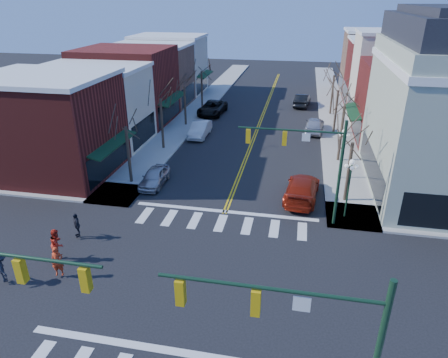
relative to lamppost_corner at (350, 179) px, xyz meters
The scene contains 34 objects.
ground 12.18m from the lamppost_corner, 133.97° to the right, with size 160.00×160.00×0.00m, color black.
sidewalk_left 20.69m from the lamppost_corner, 145.84° to the left, with size 3.50×70.00×0.15m, color #9E9B93.
sidewalk_right 11.87m from the lamppost_corner, 87.26° to the left, with size 3.50×70.00×0.15m, color #9E9B93.
bldg_left_brick_a 23.94m from the lamppost_corner, behind, with size 10.00×8.50×8.00m, color maroon.
bldg_left_stucco_a 26.14m from the lamppost_corner, 155.10° to the left, with size 10.00×7.00×7.50m, color beige.
bldg_left_brick_b 30.40m from the lamppost_corner, 141.28° to the left, with size 10.00×9.00×8.50m, color maroon.
bldg_left_tan 36.13m from the lamppost_corner, 131.01° to the left, with size 10.00×7.50×7.80m, color #87614B.
bldg_left_stucco_b 42.28m from the lamppost_corner, 124.10° to the left, with size 10.00×8.00×8.20m, color beige.
bldg_right_brick_a 18.76m from the lamppost_corner, 67.06° to the left, with size 10.00×8.50×8.00m, color maroon.
bldg_right_stucco 26.12m from the lamppost_corner, 73.72° to the left, with size 10.00×7.00×10.00m, color beige.
bldg_right_brick_b 33.33m from the lamppost_corner, 77.34° to the left, with size 10.00×8.00×8.50m, color maroon.
bldg_right_tan 41.18m from the lamppost_corner, 79.78° to the left, with size 10.00×8.00×9.00m, color #87614B.
traffic_mast_near_right 16.21m from the lamppost_corner, 99.48° to the right, with size 6.60×0.28×7.20m.
traffic_mast_far_right 3.36m from the lamppost_corner, 157.49° to the right, with size 6.60×0.28×7.20m.
lamppost_corner is the anchor object (origin of this frame).
lamppost_midblock 6.50m from the lamppost_corner, 90.00° to the left, with size 0.36×0.36×4.33m.
tree_left_a 16.80m from the lamppost_corner, behind, with size 0.24×0.24×4.76m, color #382B21.
tree_left_b 19.65m from the lamppost_corner, 147.69° to the left, with size 0.24×0.24×5.04m, color #382B21.
tree_left_c 24.87m from the lamppost_corner, 131.90° to the left, with size 0.24×0.24×4.55m, color #382B21.
tree_left_d 31.27m from the lamppost_corner, 122.06° to the left, with size 0.24×0.24×4.90m, color #382B21.
tree_right_a 2.59m from the lamppost_corner, 85.43° to the left, with size 0.24×0.24×4.62m, color #382B21.
tree_right_b 10.51m from the lamppost_corner, 88.91° to the left, with size 0.24×0.24×5.18m, color #382B21.
tree_right_c 18.51m from the lamppost_corner, 89.38° to the left, with size 0.24×0.24×4.83m, color #382B21.
tree_right_d 26.51m from the lamppost_corner, 89.57° to the left, with size 0.24×0.24×4.97m, color #382B21.
car_left_near 14.99m from the lamppost_corner, behind, with size 1.64×4.08×1.39m, color #ABABAF.
car_left_mid 20.68m from the lamppost_corner, 132.93° to the left, with size 1.67×4.79×1.58m, color silver.
car_left_far 28.01m from the lamppost_corner, 121.52° to the left, with size 2.77×6.01×1.67m, color black.
car_right_near 4.35m from the lamppost_corner, 141.44° to the left, with size 2.30×5.66×1.64m, color maroon.
car_right_mid 19.09m from the lamppost_corner, 95.65° to the left, with size 1.97×4.89×1.67m, color #B7B6BB.
car_right_far 30.44m from the lamppost_corner, 96.43° to the left, with size 1.77×5.07×1.67m, color black.
pedestrian_red_a 18.39m from the lamppost_corner, 148.75° to the right, with size 0.63×0.41×1.73m, color red.
pedestrian_red_b 18.48m from the lamppost_corner, 153.99° to the right, with size 0.91×0.71×1.88m, color red.
pedestrian_dark_a 17.73m from the lamppost_corner, 160.90° to the right, with size 0.94×0.39×1.60m, color black.
pedestrian_dark_b 21.09m from the lamppost_corner, 150.08° to the right, with size 1.11×0.64×1.71m, color black.
Camera 1 is at (4.64, -16.41, 13.96)m, focal length 32.00 mm.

